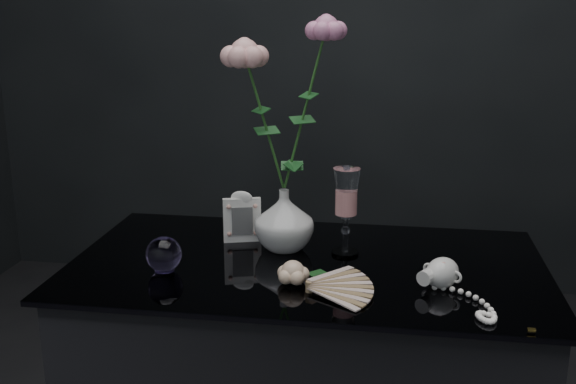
% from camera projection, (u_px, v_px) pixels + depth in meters
% --- Properties ---
extents(vase, '(0.17, 0.17, 0.14)m').
position_uv_depth(vase, '(284.00, 220.00, 1.56)').
color(vase, silver).
rests_on(vase, table).
extents(wine_glass, '(0.07, 0.07, 0.20)m').
position_uv_depth(wine_glass, '(346.00, 212.00, 1.53)').
color(wine_glass, white).
rests_on(wine_glass, table).
extents(picture_frame, '(0.11, 0.10, 0.13)m').
position_uv_depth(picture_frame, '(242.00, 216.00, 1.62)').
color(picture_frame, white).
rests_on(picture_frame, table).
extents(paperweight, '(0.08, 0.08, 0.08)m').
position_uv_depth(paperweight, '(164.00, 254.00, 1.44)').
color(paperweight, '#8C73BC').
rests_on(paperweight, table).
extents(paper_fan, '(0.29, 0.25, 0.03)m').
position_uv_depth(paper_fan, '(309.00, 286.00, 1.34)').
color(paper_fan, beige).
rests_on(paper_fan, table).
extents(loose_rose, '(0.15, 0.17, 0.05)m').
position_uv_depth(loose_rose, '(293.00, 272.00, 1.38)').
color(loose_rose, beige).
rests_on(loose_rose, table).
extents(pearl_jar, '(0.31, 0.31, 0.07)m').
position_uv_depth(pearl_jar, '(442.00, 271.00, 1.37)').
color(pearl_jar, white).
rests_on(pearl_jar, table).
extents(roses, '(0.25, 0.12, 0.44)m').
position_uv_depth(roses, '(284.00, 100.00, 1.48)').
color(roses, '#FFABA5').
rests_on(roses, vase).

